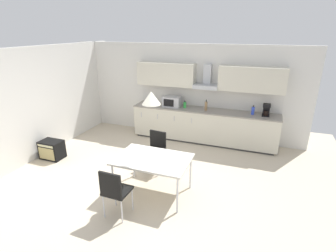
{
  "coord_description": "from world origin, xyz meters",
  "views": [
    {
      "loc": [
        2.13,
        -4.03,
        2.92
      ],
      "look_at": [
        0.33,
        0.82,
        1.0
      ],
      "focal_mm": 28.0,
      "sensor_mm": 36.0,
      "label": 1
    }
  ],
  "objects_px": {
    "dining_table": "(153,161)",
    "chair_far_left": "(156,147)",
    "bottle_blue": "(253,111)",
    "bottle_green": "(185,105)",
    "bottle_brown": "(206,106)",
    "coffee_maker": "(266,110)",
    "chair_near_left": "(114,189)",
    "guitar_amp": "(52,150)",
    "microwave": "(172,101)",
    "pendant_lamp": "(151,98)"
  },
  "relations": [
    {
      "from": "dining_table",
      "to": "chair_far_left",
      "type": "xyz_separation_m",
      "value": [
        -0.29,
        0.84,
        -0.15
      ]
    },
    {
      "from": "bottle_blue",
      "to": "dining_table",
      "type": "distance_m",
      "value": 3.17
    },
    {
      "from": "bottle_green",
      "to": "bottle_brown",
      "type": "relative_size",
      "value": 0.68
    },
    {
      "from": "coffee_maker",
      "to": "bottle_brown",
      "type": "distance_m",
      "value": 1.49
    },
    {
      "from": "bottle_blue",
      "to": "chair_near_left",
      "type": "xyz_separation_m",
      "value": [
        -1.85,
        -3.59,
        -0.47
      ]
    },
    {
      "from": "bottle_green",
      "to": "chair_far_left",
      "type": "bearing_deg",
      "value": -92.12
    },
    {
      "from": "coffee_maker",
      "to": "chair_far_left",
      "type": "distance_m",
      "value": 2.93
    },
    {
      "from": "coffee_maker",
      "to": "bottle_brown",
      "type": "xyz_separation_m",
      "value": [
        -1.49,
        -0.08,
        -0.03
      ]
    },
    {
      "from": "bottle_brown",
      "to": "chair_near_left",
      "type": "xyz_separation_m",
      "value": [
        -0.67,
        -3.52,
        -0.49
      ]
    },
    {
      "from": "bottle_brown",
      "to": "guitar_amp",
      "type": "relative_size",
      "value": 0.55
    },
    {
      "from": "bottle_green",
      "to": "bottle_blue",
      "type": "distance_m",
      "value": 1.77
    },
    {
      "from": "microwave",
      "to": "bottle_brown",
      "type": "distance_m",
      "value": 0.97
    },
    {
      "from": "chair_far_left",
      "to": "chair_near_left",
      "type": "bearing_deg",
      "value": -90.36
    },
    {
      "from": "bottle_blue",
      "to": "guitar_amp",
      "type": "relative_size",
      "value": 0.46
    },
    {
      "from": "coffee_maker",
      "to": "bottle_brown",
      "type": "bearing_deg",
      "value": -176.85
    },
    {
      "from": "coffee_maker",
      "to": "bottle_blue",
      "type": "distance_m",
      "value": 0.31
    },
    {
      "from": "bottle_brown",
      "to": "chair_near_left",
      "type": "relative_size",
      "value": 0.33
    },
    {
      "from": "chair_near_left",
      "to": "guitar_amp",
      "type": "bearing_deg",
      "value": 152.7
    },
    {
      "from": "bottle_brown",
      "to": "guitar_amp",
      "type": "height_order",
      "value": "bottle_brown"
    },
    {
      "from": "dining_table",
      "to": "chair_near_left",
      "type": "distance_m",
      "value": 0.9
    },
    {
      "from": "microwave",
      "to": "bottle_green",
      "type": "xyz_separation_m",
      "value": [
        0.37,
        -0.02,
        -0.06
      ]
    },
    {
      "from": "microwave",
      "to": "coffee_maker",
      "type": "bearing_deg",
      "value": 0.62
    },
    {
      "from": "guitar_amp",
      "to": "pendant_lamp",
      "type": "distance_m",
      "value": 3.3
    },
    {
      "from": "microwave",
      "to": "dining_table",
      "type": "height_order",
      "value": "microwave"
    },
    {
      "from": "bottle_green",
      "to": "guitar_amp",
      "type": "relative_size",
      "value": 0.38
    },
    {
      "from": "bottle_blue",
      "to": "guitar_amp",
      "type": "distance_m",
      "value": 5.0
    },
    {
      "from": "coffee_maker",
      "to": "bottle_blue",
      "type": "height_order",
      "value": "coffee_maker"
    },
    {
      "from": "dining_table",
      "to": "chair_far_left",
      "type": "bearing_deg",
      "value": 109.27
    },
    {
      "from": "bottle_brown",
      "to": "chair_far_left",
      "type": "height_order",
      "value": "bottle_brown"
    },
    {
      "from": "chair_near_left",
      "to": "chair_far_left",
      "type": "height_order",
      "value": "same"
    },
    {
      "from": "guitar_amp",
      "to": "dining_table",
      "type": "bearing_deg",
      "value": -9.38
    },
    {
      "from": "bottle_blue",
      "to": "dining_table",
      "type": "bearing_deg",
      "value": -119.35
    },
    {
      "from": "bottle_blue",
      "to": "chair_near_left",
      "type": "bearing_deg",
      "value": -117.28
    },
    {
      "from": "bottle_blue",
      "to": "chair_near_left",
      "type": "height_order",
      "value": "bottle_blue"
    },
    {
      "from": "chair_near_left",
      "to": "guitar_amp",
      "type": "distance_m",
      "value": 2.87
    },
    {
      "from": "bottle_brown",
      "to": "pendant_lamp",
      "type": "distance_m",
      "value": 2.82
    },
    {
      "from": "bottle_blue",
      "to": "chair_far_left",
      "type": "height_order",
      "value": "bottle_blue"
    },
    {
      "from": "bottle_green",
      "to": "bottle_brown",
      "type": "height_order",
      "value": "bottle_brown"
    },
    {
      "from": "bottle_blue",
      "to": "pendant_lamp",
      "type": "bearing_deg",
      "value": -119.35
    },
    {
      "from": "microwave",
      "to": "dining_table",
      "type": "distance_m",
      "value": 2.82
    },
    {
      "from": "chair_near_left",
      "to": "bottle_brown",
      "type": "bearing_deg",
      "value": 79.19
    },
    {
      "from": "bottle_green",
      "to": "pendant_lamp",
      "type": "relative_size",
      "value": 0.62
    },
    {
      "from": "pendant_lamp",
      "to": "dining_table",
      "type": "bearing_deg",
      "value": -18.43
    },
    {
      "from": "pendant_lamp",
      "to": "microwave",
      "type": "bearing_deg",
      "value": 102.32
    },
    {
      "from": "chair_near_left",
      "to": "pendant_lamp",
      "type": "xyz_separation_m",
      "value": [
        0.3,
        0.84,
        1.32
      ]
    },
    {
      "from": "chair_near_left",
      "to": "guitar_amp",
      "type": "relative_size",
      "value": 1.67
    },
    {
      "from": "guitar_amp",
      "to": "pendant_lamp",
      "type": "height_order",
      "value": "pendant_lamp"
    },
    {
      "from": "dining_table",
      "to": "bottle_blue",
      "type": "bearing_deg",
      "value": 60.65
    },
    {
      "from": "microwave",
      "to": "coffee_maker",
      "type": "relative_size",
      "value": 1.6
    },
    {
      "from": "microwave",
      "to": "dining_table",
      "type": "relative_size",
      "value": 0.36
    }
  ]
}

